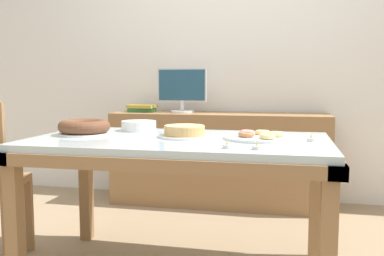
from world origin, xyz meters
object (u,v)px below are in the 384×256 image
at_px(cake_golden_bundt, 84,127).
at_px(computer_monitor, 182,90).
at_px(pastry_platter, 259,137).
at_px(tealight_centre, 227,146).
at_px(book_stack, 142,108).
at_px(cake_chocolate_round, 184,132).
at_px(plate_stack, 139,126).
at_px(tealight_right_edge, 257,147).
at_px(tealight_near_cakes, 311,139).

bearing_deg(cake_golden_bundt, computer_monitor, 80.41).
relative_size(pastry_platter, tealight_centre, 9.07).
relative_size(book_stack, cake_golden_bundt, 0.82).
height_order(cake_chocolate_round, cake_golden_bundt, cake_golden_bundt).
distance_m(book_stack, plate_stack, 1.16).
distance_m(plate_stack, tealight_right_edge, 0.95).
bearing_deg(plate_stack, tealight_right_edge, -38.08).
height_order(book_stack, cake_chocolate_round, book_stack).
bearing_deg(computer_monitor, book_stack, 179.78).
bearing_deg(cake_golden_bundt, plate_stack, 48.60).
bearing_deg(cake_chocolate_round, tealight_near_cakes, -0.62).
relative_size(pastry_platter, tealight_right_edge, 9.07).
bearing_deg(book_stack, cake_chocolate_round, -62.44).
relative_size(computer_monitor, tealight_centre, 10.60).
bearing_deg(tealight_right_edge, tealight_near_cakes, 52.80).
height_order(computer_monitor, tealight_centre, computer_monitor).
height_order(computer_monitor, tealight_near_cakes, computer_monitor).
xyz_separation_m(cake_golden_bundt, tealight_near_cakes, (1.23, -0.00, -0.03)).
height_order(cake_golden_bundt, tealight_right_edge, cake_golden_bundt).
height_order(cake_golden_bundt, pastry_platter, cake_golden_bundt).
xyz_separation_m(tealight_right_edge, tealight_near_cakes, (0.25, 0.33, 0.00)).
height_order(pastry_platter, tealight_near_cakes, pastry_platter).
bearing_deg(tealight_right_edge, cake_chocolate_round, 140.50).
height_order(pastry_platter, tealight_right_edge, pastry_platter).
bearing_deg(tealight_right_edge, plate_stack, 141.92).
height_order(plate_stack, tealight_right_edge, plate_stack).
xyz_separation_m(computer_monitor, plate_stack, (-0.00, -1.10, -0.19)).
distance_m(book_stack, tealight_right_edge, 2.02).
relative_size(computer_monitor, tealight_right_edge, 10.60).
bearing_deg(book_stack, cake_golden_bundt, -84.47).
bearing_deg(plate_stack, cake_chocolate_round, -36.33).
distance_m(cake_golden_bundt, tealight_centre, 0.91).
bearing_deg(computer_monitor, cake_chocolate_round, -75.68).
relative_size(tealight_centre, tealight_near_cakes, 1.00).
height_order(computer_monitor, book_stack, computer_monitor).
xyz_separation_m(cake_chocolate_round, pastry_platter, (0.39, 0.02, -0.02)).
xyz_separation_m(pastry_platter, plate_stack, (-0.74, 0.23, 0.02)).
xyz_separation_m(computer_monitor, pastry_platter, (0.74, -1.33, -0.21)).
distance_m(cake_chocolate_round, tealight_centre, 0.43).
distance_m(pastry_platter, plate_stack, 0.77).
height_order(tealight_right_edge, tealight_near_cakes, same).
distance_m(tealight_centre, tealight_near_cakes, 0.49).
bearing_deg(computer_monitor, tealight_right_edge, -66.04).
distance_m(computer_monitor, plate_stack, 1.12).
xyz_separation_m(pastry_platter, tealight_right_edge, (0.01, -0.35, -0.00)).
xyz_separation_m(book_stack, tealight_centre, (0.98, -1.68, -0.06)).
bearing_deg(book_stack, pastry_platter, -50.49).
bearing_deg(tealight_near_cakes, book_stack, 134.93).
bearing_deg(tealight_near_cakes, cake_golden_bundt, 179.96).
height_order(book_stack, cake_golden_bundt, book_stack).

